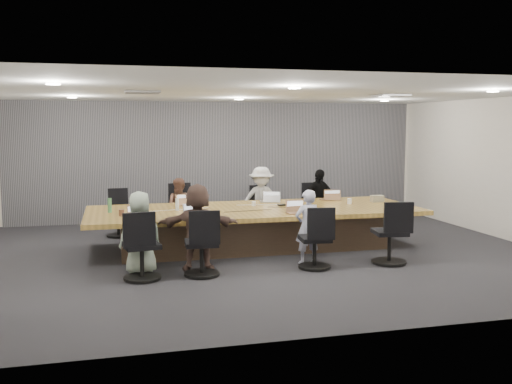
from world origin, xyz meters
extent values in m
cube|color=#27262B|center=(0.00, 0.00, 0.00)|extent=(10.00, 8.00, 0.00)
cube|color=white|center=(0.00, 0.00, 2.80)|extent=(10.00, 8.00, 0.00)
cube|color=silver|center=(0.00, 4.00, 1.40)|extent=(10.00, 0.00, 2.80)
cube|color=silver|center=(0.00, -4.00, 1.40)|extent=(10.00, 0.00, 2.80)
cube|color=silver|center=(5.00, 0.00, 1.40)|extent=(0.00, 8.00, 2.80)
cube|color=slate|center=(0.00, 3.92, 1.40)|extent=(9.80, 0.04, 2.80)
cube|color=#493628|center=(0.00, 0.50, 0.33)|extent=(4.80, 1.40, 0.66)
cube|color=olive|center=(0.00, 0.50, 0.70)|extent=(6.00, 2.20, 0.08)
imported|color=brown|center=(-1.19, 1.85, 0.60)|extent=(0.68, 0.58, 1.20)
cube|color=#8C6647|center=(-1.19, 1.30, 0.75)|extent=(0.32, 0.25, 0.02)
imported|color=#ABABAB|center=(0.48, 1.85, 0.70)|extent=(0.99, 0.70, 1.39)
cube|color=#B2B2B7|center=(0.48, 1.30, 0.75)|extent=(0.36, 0.27, 0.02)
imported|color=black|center=(1.75, 1.85, 0.66)|extent=(0.82, 0.45, 1.32)
cube|color=#8C6647|center=(1.75, 1.30, 0.75)|extent=(0.37, 0.28, 0.02)
imported|color=#91A591|center=(-2.13, -0.85, 0.63)|extent=(0.68, 0.50, 1.27)
cube|color=#8C6647|center=(-2.13, -0.30, 0.75)|extent=(0.34, 0.25, 0.02)
imported|color=brown|center=(-1.25, -0.85, 0.68)|extent=(1.32, 0.62, 1.36)
cube|color=#B2B2B7|center=(-1.25, -0.30, 0.75)|extent=(0.33, 0.24, 0.02)
imported|color=#ADAFCC|center=(0.55, -0.85, 0.61)|extent=(0.48, 0.35, 1.21)
cube|color=#8C6647|center=(0.55, -0.30, 0.75)|extent=(0.35, 0.25, 0.02)
cylinder|color=#3F7848|center=(-2.57, 0.62, 0.87)|extent=(0.08, 0.08, 0.25)
cylinder|color=#3F7848|center=(0.99, 0.30, 0.87)|extent=(0.09, 0.09, 0.25)
cylinder|color=silver|center=(-1.41, 0.56, 0.85)|extent=(0.07, 0.07, 0.22)
cylinder|color=white|center=(0.05, 0.79, 0.78)|extent=(0.08, 0.08, 0.09)
cylinder|color=white|center=(1.93, 0.63, 0.79)|extent=(0.09, 0.09, 0.10)
cylinder|color=brown|center=(-2.38, 0.18, 0.80)|extent=(0.09, 0.09, 0.11)
cube|color=black|center=(-1.03, 0.09, 0.76)|extent=(0.20, 0.17, 0.03)
cube|color=black|center=(0.58, 0.69, 0.75)|extent=(0.16, 0.12, 0.03)
cube|color=black|center=(0.52, -0.05, 0.77)|extent=(0.16, 0.10, 0.06)
cube|color=gray|center=(2.56, 0.74, 0.80)|extent=(0.25, 0.16, 0.13)
cube|color=#C56432|center=(2.65, 0.10, 0.76)|extent=(0.20, 0.15, 0.04)
camera|label=1|loc=(-2.51, -9.50, 2.25)|focal=40.00mm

